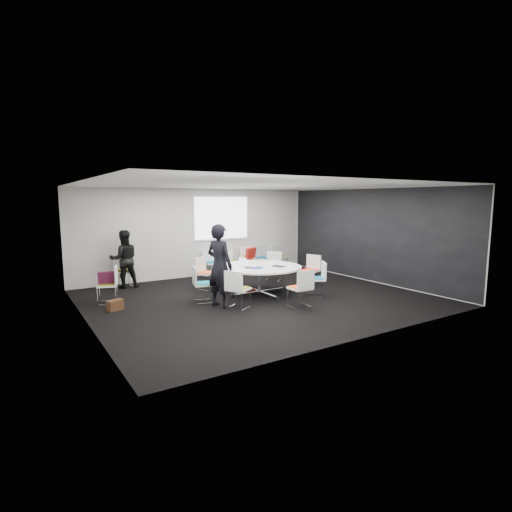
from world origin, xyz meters
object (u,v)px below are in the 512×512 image
chair_spare_left (108,292)px  chair_ring_g (300,295)px  chair_back_d (262,263)px  chair_ring_h (316,285)px  chair_person_back (123,277)px  conference_table (260,273)px  cup (254,262)px  chair_ring_a (310,276)px  brown_bag (115,305)px  person_back (124,259)px  chair_ring_e (203,291)px  chair_ring_b (273,272)px  chair_ring_d (206,279)px  chair_ring_f (238,296)px  maroon_bag (107,278)px  person_main (220,266)px  chair_ring_c (225,274)px  chair_back_a (212,268)px  chair_back_c (247,265)px  laptop (249,267)px  chair_back_b (231,266)px

chair_spare_left → chair_ring_g: bearing=-109.3°
chair_back_d → chair_spare_left: bearing=-7.3°
chair_ring_h → chair_person_back: 5.42m
conference_table → cup: bearing=80.6°
chair_ring_a → brown_bag: chair_ring_a is taller
person_back → cup: person_back is taller
chair_person_back → conference_table: bearing=135.6°
chair_ring_e → chair_ring_h: 2.88m
chair_ring_b → chair_ring_d: size_ratio=1.00×
chair_ring_d → cup: bearing=114.1°
chair_ring_f → maroon_bag: 3.17m
chair_spare_left → person_main: 2.79m
chair_ring_c → chair_back_d: 2.31m
chair_back_a → chair_back_c: (1.33, -0.02, 0.00)m
chair_ring_d → chair_person_back: (-1.85, 1.55, 0.00)m
chair_ring_a → laptop: (-2.08, -0.06, 0.47)m
chair_ring_d → chair_spare_left: same height
chair_ring_a → person_back: 5.25m
chair_ring_b → chair_ring_g: 3.04m
cup → maroon_bag: (-3.66, 0.69, -0.16)m
chair_ring_e → maroon_bag: (-1.95, 1.12, 0.34)m
chair_ring_b → person_main: bearing=83.2°
chair_back_d → chair_ring_e: bearing=13.9°
chair_spare_left → laptop: chair_spare_left is taller
person_back → maroon_bag: bearing=68.0°
chair_back_b → chair_back_c: 0.65m
chair_ring_a → chair_back_d: 2.79m
brown_bag → maroon_bag: bearing=89.5°
chair_ring_d → chair_ring_e: same height
chair_ring_e → chair_back_d: bearing=143.3°
chair_back_d → laptop: size_ratio=2.75×
maroon_bag → person_back: bearing=62.6°
chair_ring_h → cup: chair_ring_h is taller
conference_table → chair_spare_left: size_ratio=2.48×
chair_ring_c → chair_ring_h: (1.20, -2.70, 0.00)m
chair_ring_f → chair_back_c: same height
chair_back_c → laptop: 3.30m
conference_table → chair_back_b: bearing=76.8°
conference_table → chair_ring_d: chair_ring_d is taller
chair_ring_h → person_main: 2.67m
conference_table → chair_ring_d: bearing=128.3°
chair_ring_c → chair_ring_d: 0.96m
chair_back_b → conference_table: bearing=67.6°
chair_ring_d → chair_back_a: 1.82m
chair_ring_e → person_back: 2.94m
chair_ring_a → person_main: person_main is taller
chair_ring_c → chair_ring_h: size_ratio=1.00×
chair_person_back → laptop: 3.77m
chair_ring_b → chair_ring_g: size_ratio=1.00×
chair_ring_b → maroon_bag: (-4.82, -0.08, 0.34)m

